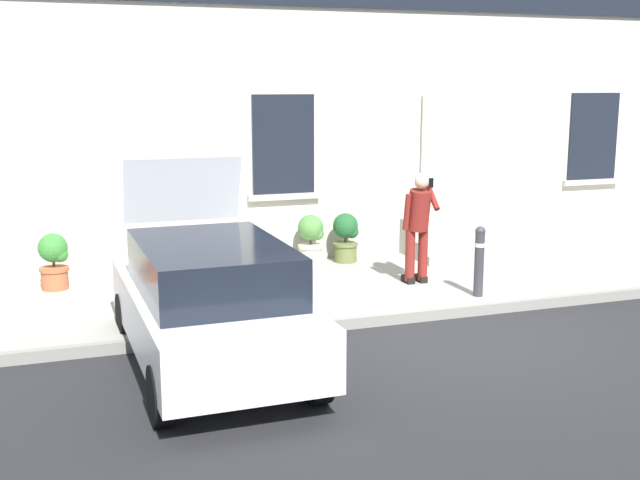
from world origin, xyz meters
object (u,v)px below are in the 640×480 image
at_px(bollard_near_person, 479,259).
at_px(planter_charcoal, 193,250).
at_px(person_on_phone, 418,221).
at_px(planter_olive, 346,236).
at_px(planter_cream, 311,238).
at_px(hatchback_car_white, 210,301).
at_px(planter_terracotta, 54,260).

xyz_separation_m(bollard_near_person, planter_charcoal, (-3.76, 2.51, -0.11)).
relative_size(person_on_phone, planter_olive, 2.03).
bearing_deg(bollard_near_person, planter_cream, 119.95).
distance_m(bollard_near_person, planter_cream, 3.28).
distance_m(planter_charcoal, planter_olive, 2.76).
relative_size(person_on_phone, planter_cream, 2.03).
bearing_deg(hatchback_car_white, planter_cream, 57.71).
height_order(bollard_near_person, planter_charcoal, bollard_near_person).
xyz_separation_m(hatchback_car_white, planter_charcoal, (0.49, 3.80, -0.19)).
bearing_deg(planter_cream, planter_olive, -3.38).
height_order(hatchback_car_white, planter_cream, hatchback_car_white).
relative_size(hatchback_car_white, planter_terracotta, 4.76).
height_order(planter_charcoal, planter_cream, same).
xyz_separation_m(hatchback_car_white, planter_terracotta, (-1.62, 3.77, -0.19)).
xyz_separation_m(bollard_near_person, planter_cream, (-1.64, 2.84, -0.11)).
distance_m(bollard_near_person, planter_olive, 2.98).
height_order(person_on_phone, planter_terracotta, person_on_phone).
height_order(hatchback_car_white, planter_charcoal, hatchback_car_white).
relative_size(bollard_near_person, planter_olive, 1.22).
xyz_separation_m(person_on_phone, planter_cream, (-1.12, 1.87, -0.54)).
relative_size(bollard_near_person, planter_charcoal, 1.22).
distance_m(hatchback_car_white, planter_charcoal, 3.83).
xyz_separation_m(planter_cream, planter_olive, (0.63, -0.04, 0.00)).
height_order(planter_terracotta, planter_charcoal, same).
xyz_separation_m(planter_terracotta, planter_cream, (4.23, 0.35, 0.00)).
distance_m(bollard_near_person, person_on_phone, 1.19).
bearing_deg(hatchback_car_white, bollard_near_person, 16.84).
bearing_deg(planter_olive, hatchback_car_white, -128.38).
bearing_deg(planter_olive, planter_charcoal, -173.86).
xyz_separation_m(bollard_near_person, planter_terracotta, (-5.87, 2.49, -0.11)).
bearing_deg(hatchback_car_white, planter_charcoal, 82.61).
height_order(person_on_phone, planter_charcoal, person_on_phone).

